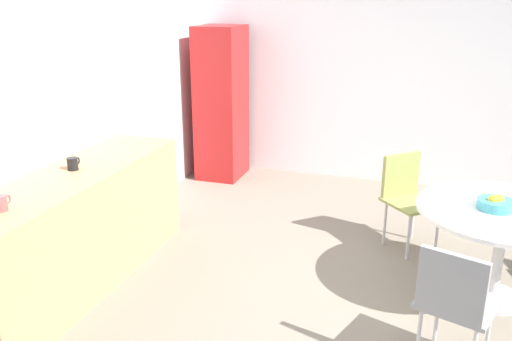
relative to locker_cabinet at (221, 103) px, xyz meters
The scene contains 11 objects.
ground_plane 3.72m from the locker_cabinet, 135.00° to the right, with size 6.00×6.00×0.00m, color gray.
wall_back 2.62m from the locker_cabinet, 169.99° to the left, with size 6.00×0.10×2.60m, color silver.
wall_side_right 2.62m from the locker_cabinet, 79.99° to the right, with size 0.10×6.00×2.60m, color silver.
counter_block 2.83m from the locker_cabinet, behind, with size 2.27×0.60×0.90m, color tan.
locker_cabinet is the anchor object (origin of this frame).
round_table 3.61m from the locker_cabinet, 124.86° to the right, with size 1.21×1.21×0.73m.
chair_olive 2.63m from the locker_cabinet, 120.15° to the right, with size 0.59×0.59×0.83m.
chair_gray 4.01m from the locker_cabinet, 139.13° to the right, with size 0.53×0.53×0.83m.
fruit_bowl 3.55m from the locker_cabinet, 125.79° to the right, with size 0.25×0.25×0.11m.
mug_white 3.50m from the locker_cabinet, behind, with size 0.13×0.08×0.09m.
mug_green 2.69m from the locker_cabinet, behind, with size 0.13×0.08×0.09m.
Camera 1 is at (-3.39, 0.18, 2.18)m, focal length 37.93 mm.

